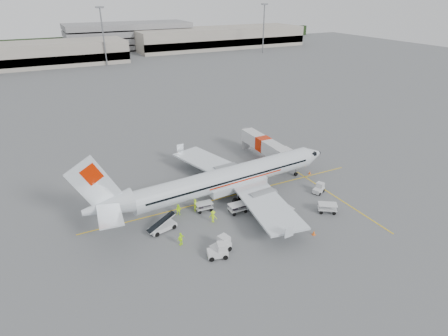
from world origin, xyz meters
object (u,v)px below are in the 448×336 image
Objects in this scene: tug_mid at (218,251)px; tug_aft at (220,245)px; aircraft at (229,164)px; jet_bridge at (263,148)px; tug_fore at (319,188)px; belt_loader at (162,222)px.

tug_aft is at bearing 60.32° from tug_mid.
aircraft is 2.47× the size of jet_bridge.
aircraft is 14.39m from tug_fore.
jet_bridge reaches higher than tug_fore.
tug_aft is (-19.58, -5.93, 0.17)m from tug_fore.
aircraft reaches higher than tug_mid.
tug_mid reaches higher than tug_fore.
jet_bridge is 29.03m from tug_mid.
jet_bridge reaches higher than tug_aft.
tug_aft is (-18.84, -20.61, -1.12)m from jet_bridge.
jet_bridge is 6.67× the size of tug_mid.
jet_bridge reaches higher than belt_loader.
tug_aft reaches higher than tug_fore.
jet_bridge is at bearing 62.40° from tug_mid.
tug_aft is (4.73, -7.20, -0.35)m from belt_loader.
tug_mid is at bearing 173.69° from tug_fore.
tug_fore is 0.85× the size of tug_mid.
belt_loader reaches higher than tug_fore.
aircraft reaches higher than tug_fore.
belt_loader is at bearing -151.36° from jet_bridge.
belt_loader is 8.91m from tug_mid.
aircraft is at bearing 132.73° from tug_fore.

